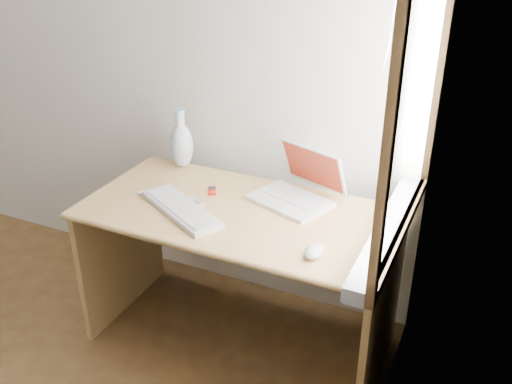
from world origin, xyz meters
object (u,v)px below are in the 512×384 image
at_px(desk, 247,242).
at_px(vase, 181,144).
at_px(laptop, 294,188).
at_px(external_keyboard, 181,209).

distance_m(desk, vase, 0.61).
bearing_deg(laptop, vase, -168.08).
relative_size(laptop, external_keyboard, 0.83).
distance_m(desk, external_keyboard, 0.37).
bearing_deg(desk, external_keyboard, -139.16).
distance_m(external_keyboard, vase, 0.49).
height_order(desk, vase, vase).
bearing_deg(desk, laptop, 35.56).
bearing_deg(vase, laptop, -7.96).
height_order(laptop, vase, vase).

